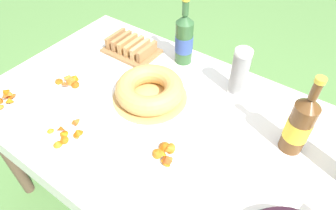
{
  "coord_description": "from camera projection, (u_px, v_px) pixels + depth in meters",
  "views": [
    {
      "loc": [
        0.34,
        -0.65,
        1.59
      ],
      "look_at": [
        -0.13,
        0.01,
        0.78
      ],
      "focal_mm": 32.0,
      "sensor_mm": 36.0,
      "label": 1
    }
  ],
  "objects": [
    {
      "name": "snack_plate_far",
      "position": [
        9.0,
        100.0,
        1.24
      ],
      "size": [
        0.23,
        0.23,
        0.05
      ],
      "color": "white",
      "rests_on": "tablecloth"
    },
    {
      "name": "cider_bottle_green",
      "position": [
        184.0,
        39.0,
        1.36
      ],
      "size": [
        0.08,
        0.08,
        0.32
      ],
      "color": "#2D562D",
      "rests_on": "tablecloth"
    },
    {
      "name": "cider_bottle_amber",
      "position": [
        300.0,
        125.0,
        1.0
      ],
      "size": [
        0.08,
        0.08,
        0.32
      ],
      "color": "brown",
      "rests_on": "tablecloth"
    },
    {
      "name": "tablecloth",
      "position": [
        194.0,
        135.0,
        1.14
      ],
      "size": [
        1.81,
        0.92,
        0.1
      ],
      "color": "white",
      "rests_on": "garden_table"
    },
    {
      "name": "bread_board",
      "position": [
        131.0,
        48.0,
        1.48
      ],
      "size": [
        0.26,
        0.18,
        0.07
      ],
      "color": "olive",
      "rests_on": "tablecloth"
    },
    {
      "name": "cup_stack",
      "position": [
        240.0,
        72.0,
        1.22
      ],
      "size": [
        0.07,
        0.07,
        0.21
      ],
      "color": "white",
      "rests_on": "tablecloth"
    },
    {
      "name": "snack_plate_right",
      "position": [
        167.0,
        162.0,
        1.02
      ],
      "size": [
        0.24,
        0.24,
        0.06
      ],
      "color": "white",
      "rests_on": "tablecloth"
    },
    {
      "name": "bundt_cake",
      "position": [
        150.0,
        90.0,
        1.24
      ],
      "size": [
        0.31,
        0.31,
        0.09
      ],
      "color": "tan",
      "rests_on": "tablecloth"
    },
    {
      "name": "garden_table",
      "position": [
        193.0,
        144.0,
        1.18
      ],
      "size": [
        1.8,
        0.91,
        0.71
      ],
      "color": "brown",
      "rests_on": "ground_plane"
    },
    {
      "name": "snack_plate_near",
      "position": [
        71.0,
        81.0,
        1.33
      ],
      "size": [
        0.23,
        0.23,
        0.06
      ],
      "color": "white",
      "rests_on": "tablecloth"
    },
    {
      "name": "snack_plate_left",
      "position": [
        67.0,
        132.0,
        1.12
      ],
      "size": [
        0.24,
        0.24,
        0.06
      ],
      "color": "white",
      "rests_on": "tablecloth"
    }
  ]
}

